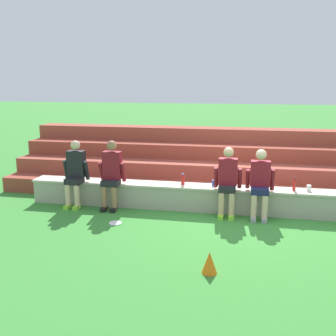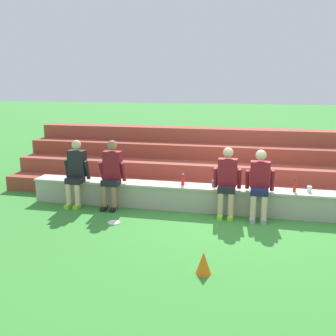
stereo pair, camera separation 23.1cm
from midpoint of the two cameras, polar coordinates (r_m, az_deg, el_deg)
name	(u,v)px [view 1 (the left image)]	position (r m, az deg, el deg)	size (l,w,h in m)	color
ground_plane	(237,215)	(8.01, 9.15, -6.78)	(80.00, 80.00, 0.00)	#388433
stone_seating_wall	(238,199)	(8.14, 9.27, -4.45)	(8.84, 0.49, 0.51)	#A8A08E
brick_bleachers	(240,166)	(10.01, 9.74, 0.23)	(11.18, 2.53, 1.41)	brown
person_far_left	(75,172)	(8.57, -14.03, -0.53)	(0.55, 0.52, 1.40)	beige
person_left_of_center	(111,173)	(8.26, -8.97, -0.68)	(0.56, 0.51, 1.42)	#996B4C
person_center	(228,180)	(7.77, 7.77, -1.70)	(0.54, 0.49, 1.37)	#DBAD89
person_right_of_center	(260,182)	(7.77, 12.35, -1.99)	(0.55, 0.55, 1.34)	beige
water_bottle_center_gap	(294,185)	(8.07, 17.01, -2.32)	(0.06, 0.06, 0.26)	red
water_bottle_mid_right	(183,179)	(8.17, 1.36, -1.67)	(0.07, 0.07, 0.23)	red
plastic_cup_left_end	(309,188)	(8.15, 18.93, -2.76)	(0.09, 0.09, 0.12)	white
plastic_cup_middle	(214,183)	(8.12, 5.86, -2.17)	(0.08, 0.08, 0.12)	blue
frisbee	(115,223)	(7.55, -8.53, -7.89)	(0.24, 0.24, 0.02)	white
sports_cone	(210,262)	(5.63, 4.82, -13.46)	(0.22, 0.22, 0.32)	orange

